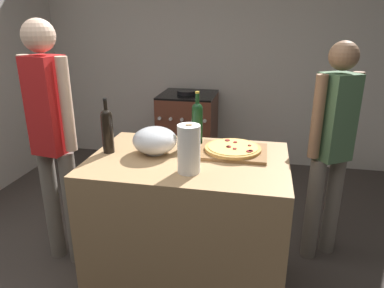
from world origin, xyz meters
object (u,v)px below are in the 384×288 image
at_px(paper_towel_roll, 189,149).
at_px(stove, 188,132).
at_px(wine_bottle_dark, 107,129).
at_px(person_in_stripes, 52,133).
at_px(mixing_bowl, 155,140).
at_px(pizza, 233,148).
at_px(person_in_red, 332,142).
at_px(wine_bottle_clear, 197,121).

height_order(paper_towel_roll, stove, paper_towel_roll).
bearing_deg(stove, paper_towel_roll, -77.77).
bearing_deg(paper_towel_roll, wine_bottle_dark, 160.35).
height_order(stove, person_in_stripes, person_in_stripes).
distance_m(mixing_bowl, stove, 2.04).
relative_size(pizza, person_in_red, 0.21).
bearing_deg(person_in_red, person_in_stripes, -166.91).
distance_m(mixing_bowl, person_in_red, 1.23).
xyz_separation_m(wine_bottle_clear, person_in_red, (0.88, 0.31, -0.19)).
relative_size(mixing_bowl, paper_towel_roll, 1.01).
relative_size(pizza, wine_bottle_dark, 1.01).
distance_m(mixing_bowl, person_in_stripes, 0.76).
height_order(paper_towel_roll, wine_bottle_dark, wine_bottle_dark).
height_order(pizza, wine_bottle_dark, wine_bottle_dark).
bearing_deg(pizza, person_in_stripes, 178.87).
xyz_separation_m(wine_bottle_clear, person_in_stripes, (-0.96, -0.11, -0.10)).
distance_m(pizza, stove, 2.04).
relative_size(paper_towel_roll, wine_bottle_dark, 0.79).
distance_m(person_in_stripes, person_in_red, 1.89).
bearing_deg(mixing_bowl, person_in_stripes, 171.15).
xyz_separation_m(paper_towel_roll, stove, (-0.47, 2.17, -0.61)).
xyz_separation_m(pizza, person_in_stripes, (-1.20, 0.02, 0.01)).
bearing_deg(stove, mixing_bowl, -83.63).
relative_size(stove, person_in_red, 0.60).
bearing_deg(person_in_stripes, paper_towel_roll, -18.95).
bearing_deg(pizza, wine_bottle_dark, -169.86).
distance_m(wine_bottle_clear, person_in_red, 0.95).
distance_m(stove, person_in_red, 1.97).
relative_size(wine_bottle_clear, person_in_stripes, 0.20).
xyz_separation_m(mixing_bowl, person_in_red, (1.09, 0.54, -0.12)).
height_order(person_in_stripes, person_in_red, person_in_stripes).
bearing_deg(person_in_stripes, mixing_bowl, -8.85).
relative_size(mixing_bowl, person_in_red, 0.17).
height_order(pizza, person_in_red, person_in_red).
xyz_separation_m(mixing_bowl, person_in_stripes, (-0.75, 0.12, -0.04)).
bearing_deg(person_in_stripes, stove, 73.79).
xyz_separation_m(wine_bottle_dark, stove, (0.06, 1.98, -0.63)).
xyz_separation_m(paper_towel_roll, person_in_stripes, (-1.00, 0.34, -0.08)).
bearing_deg(wine_bottle_clear, stove, 104.02).
distance_m(paper_towel_roll, stove, 2.31).
bearing_deg(wine_bottle_clear, paper_towel_roll, -84.66).
height_order(wine_bottle_dark, stove, wine_bottle_dark).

